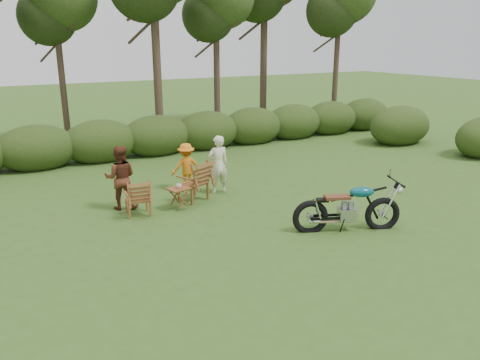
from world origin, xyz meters
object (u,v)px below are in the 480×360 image
adult_b (123,208)px  child (187,189)px  lawn_chair_right (194,200)px  lawn_chair_left (139,215)px  side_table (179,198)px  adult_a (219,192)px  motorcycle (346,230)px  cup (179,186)px

adult_b → child: (1.98, 0.64, 0.00)m
child → lawn_chair_right: bearing=81.8°
lawn_chair_left → side_table: bearing=-177.6°
lawn_chair_left → adult_a: adult_a is taller
lawn_chair_right → lawn_chair_left: 1.60m
lawn_chair_right → adult_b: adult_b is taller
side_table → child: bearing=59.7°
lawn_chair_left → child: size_ratio=0.68×
side_table → lawn_chair_right: bearing=36.7°
motorcycle → side_table: (-2.64, 3.00, 0.27)m
lawn_chair_right → child: bearing=-123.6°
side_table → child: size_ratio=0.41×
adult_b → cup: bearing=170.7°
side_table → cup: (0.01, -0.01, 0.32)m
motorcycle → lawn_chair_right: motorcycle is taller
cup → adult_b: 1.51m
child → adult_a: bearing=136.7°
side_table → adult_b: bearing=149.2°
lawn_chair_right → side_table: (-0.57, -0.43, 0.27)m
motorcycle → child: bearing=135.9°
motorcycle → side_table: motorcycle is taller
adult_a → child: 0.93m
lawn_chair_right → child: (0.22, 0.92, 0.00)m
cup → adult_b: adult_b is taller
motorcycle → lawn_chair_left: (-3.63, 3.08, 0.00)m
cup → child: bearing=60.2°
cup → adult_b: (-1.20, 0.71, -0.58)m
lawn_chair_right → lawn_chair_left: lawn_chair_right is taller
lawn_chair_right → child: size_ratio=0.81×
lawn_chair_right → lawn_chair_left: bearing=-7.8°
motorcycle → adult_a: (-1.23, 3.66, 0.00)m
lawn_chair_right → side_table: 0.76m
lawn_chair_right → child: child is taller
lawn_chair_right → adult_b: (-1.76, 0.28, 0.00)m
motorcycle → lawn_chair_left: bearing=162.6°
lawn_chair_left → side_table: (0.99, -0.08, 0.27)m
lawn_chair_right → side_table: side_table is taller
side_table → cup: size_ratio=4.03×
adult_a → child: bearing=-44.6°
cup → adult_a: size_ratio=0.08×
adult_a → cup: bearing=29.1°
lawn_chair_left → adult_b: adult_b is taller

